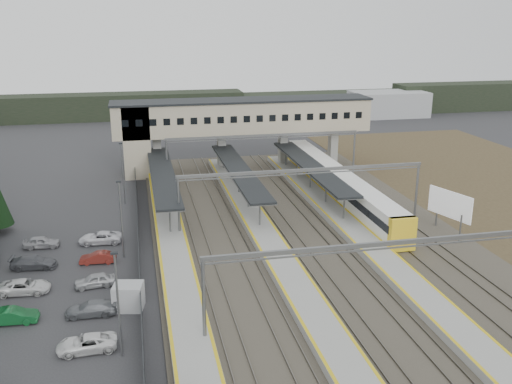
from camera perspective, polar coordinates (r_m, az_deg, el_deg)
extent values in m
plane|color=#2B2B2D|center=(51.01, -3.99, -10.18)|extent=(220.00, 220.00, 0.00)
imported|color=#115426|center=(50.12, -23.14, -11.33)|extent=(3.94, 1.53, 1.28)
imported|color=silver|center=(54.79, -22.16, -8.76)|extent=(4.58, 2.35, 1.24)
imported|color=#4C4D52|center=(59.55, -21.35, -6.57)|extent=(4.53, 2.22, 1.27)
imported|color=#9C9BA0|center=(64.40, -20.66, -4.71)|extent=(3.77, 1.61, 1.27)
imported|color=white|center=(44.63, -16.57, -14.31)|extent=(4.41, 2.14, 1.21)
imported|color=slate|center=(49.23, -16.16, -11.13)|extent=(4.25, 1.87, 1.22)
imported|color=#A6A6AA|center=(53.97, -15.83, -8.50)|extent=(3.78, 1.84, 1.24)
imported|color=maroon|center=(58.81, -15.55, -6.34)|extent=(3.59, 1.47, 1.16)
imported|color=silver|center=(63.70, -15.32, -4.43)|extent=(4.67, 2.40, 1.26)
cylinder|color=slate|center=(41.75, -13.60, -11.01)|extent=(0.16, 0.16, 8.00)
cube|color=black|center=(40.05, -14.00, -5.95)|extent=(0.50, 0.25, 0.15)
cylinder|color=slate|center=(58.29, -13.32, -2.76)|extent=(0.16, 0.16, 8.00)
cube|color=black|center=(57.09, -13.59, 1.02)|extent=(0.50, 0.25, 0.15)
cylinder|color=slate|center=(75.50, -13.16, 1.79)|extent=(0.16, 0.16, 8.00)
cube|color=black|center=(74.58, -13.37, 4.75)|extent=(0.50, 0.25, 0.15)
cube|color=#26282B|center=(54.72, -11.58, -7.37)|extent=(0.08, 90.00, 2.00)
cube|color=#9C9FA1|center=(49.32, -12.64, -10.16)|extent=(2.74, 2.43, 2.18)
cube|color=#3A342D|center=(57.98, 7.18, -6.68)|extent=(34.00, 90.00, 0.20)
cube|color=#59544C|center=(55.27, -5.49, -7.65)|extent=(0.08, 90.00, 0.14)
cube|color=#59544C|center=(55.43, -4.00, -7.53)|extent=(0.08, 90.00, 0.14)
cube|color=#59544C|center=(55.80, -1.38, -7.32)|extent=(0.08, 90.00, 0.14)
cube|color=#59544C|center=(56.06, 0.08, -7.19)|extent=(0.08, 90.00, 0.14)
cube|color=#59544C|center=(57.12, 4.59, -6.78)|extent=(0.08, 90.00, 0.14)
cube|color=#59544C|center=(57.52, 5.97, -6.64)|extent=(0.08, 90.00, 0.14)
cube|color=#59544C|center=(58.32, 8.38, -6.39)|extent=(0.08, 90.00, 0.14)
cube|color=#59544C|center=(58.81, 9.70, -6.25)|extent=(0.08, 90.00, 0.14)
cube|color=#59544C|center=(60.57, 13.74, -5.80)|extent=(0.08, 90.00, 0.14)
cube|color=#59544C|center=(61.19, 14.96, -5.66)|extent=(0.08, 90.00, 0.14)
cube|color=#59544C|center=(62.35, 17.07, -5.41)|extent=(0.08, 90.00, 0.14)
cube|color=#59544C|center=(63.04, 18.22, -5.27)|extent=(0.08, 90.00, 0.14)
cube|color=#989893|center=(55.03, -7.88, -7.66)|extent=(3.20, 82.00, 0.90)
cube|color=gold|center=(54.78, -9.42, -7.32)|extent=(0.25, 82.00, 0.02)
cube|color=gold|center=(54.94, -6.38, -7.11)|extent=(0.25, 82.00, 0.02)
cube|color=#989893|center=(56.48, 2.36, -6.83)|extent=(3.20, 82.00, 0.90)
cube|color=gold|center=(55.97, 0.91, -6.53)|extent=(0.25, 82.00, 0.02)
cube|color=gold|center=(56.65, 3.79, -6.27)|extent=(0.25, 82.00, 0.02)
cube|color=#989893|center=(59.59, 11.76, -5.88)|extent=(3.20, 82.00, 0.90)
cube|color=gold|center=(58.87, 10.49, -5.61)|extent=(0.25, 82.00, 0.02)
cube|color=gold|center=(59.99, 13.06, -5.33)|extent=(0.25, 82.00, 0.02)
cube|color=black|center=(74.57, -9.33, 1.82)|extent=(3.00, 30.00, 0.25)
cube|color=slate|center=(74.61, -9.32, 1.71)|extent=(3.10, 30.00, 0.12)
cylinder|color=slate|center=(62.64, -8.60, -2.64)|extent=(0.20, 0.20, 3.10)
cylinder|color=slate|center=(68.79, -8.97, -0.85)|extent=(0.20, 0.20, 3.10)
cylinder|color=slate|center=(75.00, -9.27, 0.64)|extent=(0.20, 0.20, 3.10)
cylinder|color=slate|center=(81.26, -9.53, 1.91)|extent=(0.20, 0.20, 3.10)
cylinder|color=slate|center=(87.55, -9.75, 2.99)|extent=(0.20, 0.20, 3.10)
cube|color=black|center=(75.65, -1.75, 2.26)|extent=(3.00, 30.00, 0.25)
cube|color=slate|center=(75.68, -1.75, 2.15)|extent=(3.10, 30.00, 0.12)
cylinder|color=slate|center=(63.91, 0.38, -2.04)|extent=(0.20, 0.20, 3.10)
cylinder|color=slate|center=(69.95, -0.77, -0.33)|extent=(0.20, 0.20, 3.10)
cylinder|color=slate|center=(76.07, -1.74, 1.10)|extent=(0.20, 0.20, 3.10)
cylinder|color=slate|center=(82.25, -2.56, 2.32)|extent=(0.20, 0.20, 3.10)
cylinder|color=slate|center=(88.47, -3.27, 3.36)|extent=(0.20, 0.20, 3.10)
cube|color=black|center=(78.00, 5.50, 2.65)|extent=(3.00, 30.00, 0.25)
cube|color=slate|center=(78.03, 5.50, 2.54)|extent=(3.10, 30.00, 0.12)
cylinder|color=slate|center=(66.68, 8.80, -1.42)|extent=(0.20, 0.20, 3.10)
cylinder|color=slate|center=(72.49, 7.00, 0.16)|extent=(0.20, 0.20, 3.10)
cylinder|color=slate|center=(78.41, 5.47, 1.51)|extent=(0.20, 0.20, 3.10)
cylinder|color=slate|center=(84.41, 4.16, 2.67)|extent=(0.20, 0.20, 3.10)
cylinder|color=slate|center=(90.49, 3.01, 3.68)|extent=(0.20, 0.20, 3.10)
cube|color=tan|center=(89.76, -1.31, 7.56)|extent=(40.00, 6.00, 5.00)
cube|color=black|center=(89.37, -1.32, 9.17)|extent=(40.40, 6.40, 0.30)
cube|color=tan|center=(88.77, -11.85, 5.12)|extent=(4.00, 6.00, 11.00)
cube|color=black|center=(85.23, -12.97, 6.69)|extent=(1.00, 0.06, 1.00)
cube|color=black|center=(85.22, -11.62, 6.77)|extent=(1.00, 0.06, 1.00)
cube|color=black|center=(85.26, -10.26, 6.85)|extent=(1.00, 0.06, 1.00)
cube|color=black|center=(85.34, -8.91, 6.93)|extent=(1.00, 0.06, 1.00)
cube|color=black|center=(85.47, -7.57, 7.00)|extent=(1.00, 0.06, 1.00)
cube|color=black|center=(85.65, -6.23, 7.07)|extent=(1.00, 0.06, 1.00)
cube|color=black|center=(85.87, -4.89, 7.14)|extent=(1.00, 0.06, 1.00)
cube|color=black|center=(86.14, -3.56, 7.20)|extent=(1.00, 0.06, 1.00)
cube|color=black|center=(86.46, -2.24, 7.25)|extent=(1.00, 0.06, 1.00)
cube|color=black|center=(86.82, -0.93, 7.30)|extent=(1.00, 0.06, 1.00)
cube|color=black|center=(87.22, 0.37, 7.35)|extent=(1.00, 0.06, 1.00)
cube|color=black|center=(87.67, 1.66, 7.39)|extent=(1.00, 0.06, 1.00)
cube|color=black|center=(88.16, 2.93, 7.43)|extent=(1.00, 0.06, 1.00)
cube|color=black|center=(88.69, 4.19, 7.47)|extent=(1.00, 0.06, 1.00)
cube|color=black|center=(89.27, 5.44, 7.50)|extent=(1.00, 0.06, 1.00)
cube|color=black|center=(89.88, 6.66, 7.53)|extent=(1.00, 0.06, 1.00)
cube|color=black|center=(90.54, 7.87, 7.55)|extent=(1.00, 0.06, 1.00)
cube|color=black|center=(91.23, 9.07, 7.57)|extent=(1.00, 0.06, 1.00)
cube|color=black|center=(91.97, 10.24, 7.59)|extent=(1.00, 0.06, 1.00)
cube|color=#989893|center=(89.32, -10.79, 3.61)|extent=(1.20, 1.60, 6.00)
cube|color=#989893|center=(89.36, -9.83, 3.67)|extent=(1.20, 1.60, 6.00)
cube|color=#989893|center=(90.25, -3.47, 4.02)|extent=(1.20, 1.60, 6.00)
cube|color=#989893|center=(92.23, 2.70, 4.32)|extent=(1.20, 1.60, 6.00)
cube|color=#989893|center=(94.72, 7.69, 4.52)|extent=(1.20, 1.60, 6.00)
cylinder|color=slate|center=(42.13, -5.23, -11.06)|extent=(0.28, 0.28, 7.00)
cube|color=slate|center=(44.26, 13.00, -5.03)|extent=(28.40, 0.25, 0.35)
cube|color=slate|center=(44.41, 12.97, -5.50)|extent=(28.40, 0.12, 0.12)
cylinder|color=slate|center=(62.33, -7.73, -1.63)|extent=(0.28, 0.28, 7.00)
cylinder|color=slate|center=(69.98, 15.75, -0.04)|extent=(0.28, 0.28, 7.00)
cube|color=slate|center=(63.79, 4.78, 2.19)|extent=(28.40, 0.25, 0.35)
cube|color=slate|center=(63.89, 4.77, 1.84)|extent=(28.40, 0.12, 0.12)
cylinder|color=slate|center=(81.51, -8.88, 2.79)|extent=(0.28, 0.28, 7.00)
cylinder|color=slate|center=(87.50, 9.76, 3.73)|extent=(0.28, 0.28, 7.00)
cube|color=slate|center=(82.63, 0.78, 5.68)|extent=(28.40, 0.25, 0.35)
cube|color=slate|center=(82.71, 0.78, 5.40)|extent=(28.40, 0.12, 0.12)
cube|color=white|center=(68.48, 10.93, -1.32)|extent=(2.78, 19.24, 3.57)
cube|color=black|center=(68.36, 10.95, -1.00)|extent=(2.84, 18.64, 0.89)
cube|color=slate|center=(68.97, 10.86, -2.53)|extent=(2.38, 17.84, 0.50)
cube|color=white|center=(86.32, 5.88, 2.73)|extent=(2.78, 19.24, 3.57)
cube|color=black|center=(86.22, 5.88, 2.99)|extent=(2.84, 18.64, 0.89)
cube|color=slate|center=(86.71, 5.84, 1.75)|extent=(2.38, 17.84, 0.50)
cube|color=yellow|center=(60.37, 14.40, -4.09)|extent=(2.80, 0.90, 3.57)
cylinder|color=slate|center=(64.96, 19.75, -3.52)|extent=(0.20, 0.20, 3.19)
cylinder|color=slate|center=(68.97, 17.62, -2.12)|extent=(0.20, 0.20, 3.19)
cube|color=silver|center=(66.33, 18.81, -1.18)|extent=(2.00, 5.73, 2.99)
cube|color=black|center=(141.48, -13.71, 8.33)|extent=(60.00, 8.00, 6.00)
cube|color=black|center=(148.81, 6.13, 8.93)|extent=(50.00, 8.00, 5.00)
cube|color=black|center=(161.29, 20.53, 8.94)|extent=(40.00, 8.00, 7.00)
cube|color=#9C9FA1|center=(145.02, 13.09, 8.57)|extent=(18.00, 10.00, 6.00)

